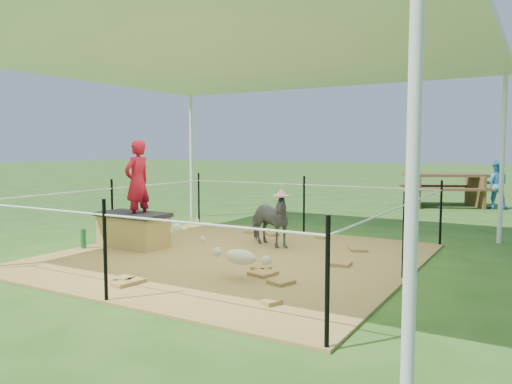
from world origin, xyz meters
The scene contains 13 objects.
ground centered at (0.00, 0.00, 0.00)m, with size 90.00×90.00×0.00m, color #2D5919.
hay_patch centered at (0.00, 0.00, 0.01)m, with size 4.60×4.60×0.03m, color brown.
canopy_tent centered at (0.00, 0.00, 2.69)m, with size 6.30×6.30×2.90m.
rope_fence centered at (0.00, 0.00, 0.64)m, with size 4.54×4.54×1.00m.
straw_bale centered at (-1.62, -0.20, 0.26)m, with size 1.01×0.51×0.45m, color #B69542.
dark_cloth centered at (-1.62, -0.20, 0.51)m, with size 1.08×0.56×0.06m, color black.
woman centered at (-1.52, -0.20, 1.09)m, with size 0.44×0.29×1.22m, color #B11124.
green_bottle centered at (-2.17, -0.65, 0.17)m, with size 0.08×0.08×0.28m, color #176929.
pony centered at (0.07, 0.84, 0.42)m, with size 0.42×0.92×0.77m, color #49494E.
pink_hat centered at (0.07, 0.84, 0.86)m, with size 0.24×0.24×0.11m, color pink.
foal centered at (0.70, -0.95, 0.31)m, with size 1.01×0.56×0.56m, color beige, non-canonical shape.
picnic_table_near centered at (1.36, 7.85, 0.41)m, with size 1.99×1.44×0.83m, color #58321E.
distant_person centered at (2.55, 7.84, 0.59)m, with size 0.58×0.45×1.19m, color #3588CA.
Camera 1 is at (3.57, -5.56, 1.47)m, focal length 35.00 mm.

